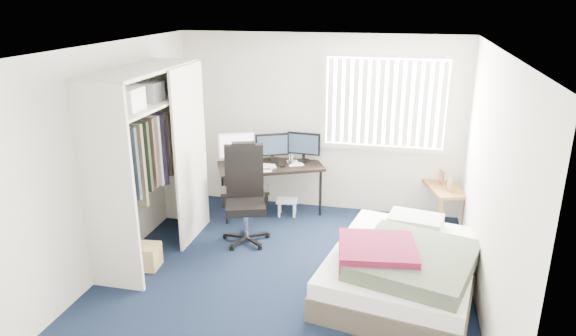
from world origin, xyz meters
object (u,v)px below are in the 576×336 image
(desk, at_px, (270,162))
(nightstand, at_px, (444,191))
(office_chair, at_px, (245,204))
(bed, at_px, (403,267))

(desk, bearing_deg, nightstand, 2.26)
(office_chair, relative_size, nightstand, 1.42)
(office_chair, bearing_deg, nightstand, 22.59)
(office_chair, relative_size, bed, 0.57)
(bed, bearing_deg, office_chair, 157.81)
(desk, height_order, bed, desk)
(desk, xyz_separation_m, office_chair, (-0.08, -0.93, -0.27))
(office_chair, xyz_separation_m, nightstand, (2.47, 1.03, 0.00))
(desk, distance_m, bed, 2.61)
(desk, distance_m, office_chair, 0.97)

